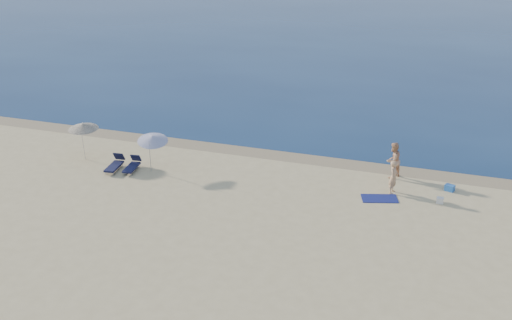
% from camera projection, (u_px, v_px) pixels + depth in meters
% --- Properties ---
extents(wet_sand_strip, '(240.00, 1.60, 0.00)m').
position_uv_depth(wet_sand_strip, '(317.00, 160.00, 35.59)').
color(wet_sand_strip, '#847254').
rests_on(wet_sand_strip, ground).
extents(person_left, '(0.49, 0.67, 1.68)m').
position_uv_depth(person_left, '(394.00, 177.00, 31.36)').
color(person_left, tan).
rests_on(person_left, ground).
extents(person_right, '(1.10, 1.17, 1.90)m').
position_uv_depth(person_right, '(393.00, 160.00, 33.05)').
color(person_right, tan).
rests_on(person_right, ground).
extents(beach_towel, '(1.92, 1.41, 0.03)m').
position_uv_depth(beach_towel, '(379.00, 198.00, 31.04)').
color(beach_towel, '#101551').
rests_on(beach_towel, ground).
extents(white_bag, '(0.33, 0.28, 0.28)m').
position_uv_depth(white_bag, '(440.00, 200.00, 30.56)').
color(white_bag, silver).
rests_on(white_bag, ground).
extents(blue_cooler, '(0.53, 0.46, 0.32)m').
position_uv_depth(blue_cooler, '(450.00, 188.00, 31.81)').
color(blue_cooler, blue).
rests_on(blue_cooler, ground).
extents(umbrella_near, '(2.15, 2.16, 2.13)m').
position_uv_depth(umbrella_near, '(153.00, 139.00, 33.64)').
color(umbrella_near, silver).
rests_on(umbrella_near, ground).
extents(umbrella_far, '(1.83, 1.84, 2.19)m').
position_uv_depth(umbrella_far, '(83.00, 126.00, 35.02)').
color(umbrella_far, silver).
rests_on(umbrella_far, ground).
extents(lounger_left, '(0.75, 1.74, 0.74)m').
position_uv_depth(lounger_left, '(115.00, 165.00, 34.27)').
color(lounger_left, black).
rests_on(lounger_left, ground).
extents(lounger_right, '(0.72, 1.64, 0.70)m').
position_uv_depth(lounger_right, '(132.00, 166.00, 34.17)').
color(lounger_right, '#141738').
rests_on(lounger_right, ground).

